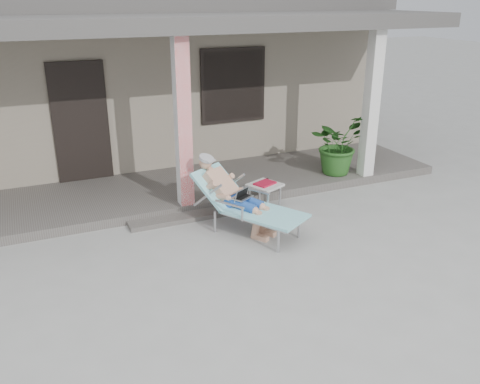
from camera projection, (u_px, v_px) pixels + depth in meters
name	position (u px, v px, depth m)	size (l,w,h in m)	color
ground	(239.00, 273.00, 6.41)	(60.00, 60.00, 0.00)	#9E9E99
house	(124.00, 72.00, 11.35)	(10.40, 5.40, 3.30)	gray
porch_deck	(171.00, 190.00, 8.95)	(10.00, 2.00, 0.15)	#605B56
porch_overhang	(164.00, 29.00, 7.91)	(10.00, 2.30, 2.85)	silver
porch_step	(192.00, 216.00, 7.98)	(2.00, 0.30, 0.07)	#605B56
lounger	(240.00, 186.00, 7.35)	(1.44, 1.79, 1.15)	#B7B7BC
side_table	(265.00, 186.00, 8.32)	(0.62, 0.62, 0.42)	beige
potted_palm	(337.00, 144.00, 9.40)	(1.01, 0.88, 1.13)	#26591E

